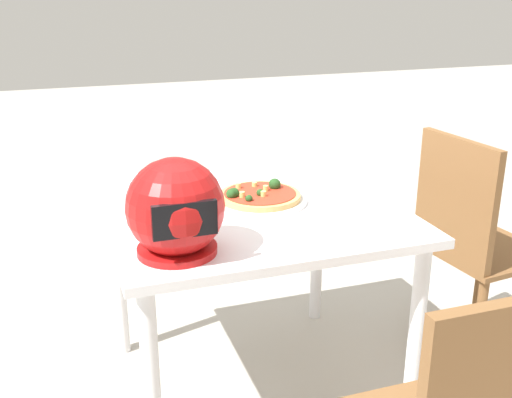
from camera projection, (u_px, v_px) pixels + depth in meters
ground_plane at (252, 385)px, 2.32m from camera, size 14.00×14.00×0.00m
dining_table at (252, 232)px, 2.11m from camera, size 0.96×0.89×0.71m
pizza_plate at (260, 200)px, 2.13m from camera, size 0.32×0.32×0.01m
pizza at (259, 195)px, 2.12m from camera, size 0.28×0.28×0.05m
motorcycle_helmet at (176, 209)px, 1.70m from camera, size 0.27×0.27×0.27m
drinking_glass at (141, 192)px, 2.04m from camera, size 0.07×0.07×0.13m
chair_side at (470, 238)px, 2.34m from camera, size 0.44×0.44×0.90m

